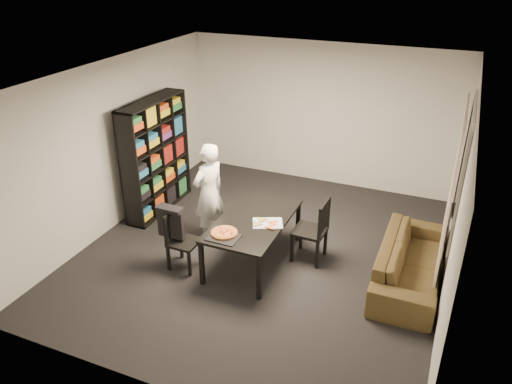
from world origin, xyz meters
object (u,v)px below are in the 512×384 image
at_px(pepperoni_pizza, 224,232).
at_px(sofa, 411,262).
at_px(person, 209,193).
at_px(baking_tray, 224,237).
at_px(chair_left, 179,236).
at_px(dining_table, 253,223).
at_px(chair_right, 316,227).
at_px(bookshelf, 156,156).

xyz_separation_m(pepperoni_pizza, sofa, (2.31, 0.88, -0.41)).
xyz_separation_m(person, baking_tray, (0.68, -0.89, -0.09)).
relative_size(chair_left, pepperoni_pizza, 2.39).
distance_m(dining_table, person, 0.91).
bearing_deg(baking_tray, chair_left, 173.31).
height_order(baking_tray, sofa, baking_tray).
relative_size(dining_table, sofa, 0.81).
bearing_deg(baking_tray, chair_right, 44.90).
bearing_deg(pepperoni_pizza, baking_tray, -68.09).
bearing_deg(pepperoni_pizza, person, 128.51).
xyz_separation_m(dining_table, chair_right, (0.80, 0.36, -0.08)).
relative_size(chair_right, person, 0.61).
bearing_deg(pepperoni_pizza, chair_right, 41.55).
xyz_separation_m(chair_left, pepperoni_pizza, (0.70, -0.01, 0.23)).
distance_m(chair_left, chair_right, 1.91).
bearing_deg(person, chair_left, 16.70).
bearing_deg(bookshelf, dining_table, -22.26).
relative_size(person, sofa, 0.77).
bearing_deg(dining_table, baking_tray, -105.27).
height_order(person, baking_tray, person).
distance_m(bookshelf, sofa, 4.30).
xyz_separation_m(bookshelf, chair_right, (2.91, -0.50, -0.41)).
relative_size(baking_tray, sofa, 0.20).
bearing_deg(dining_table, chair_left, -150.56).
bearing_deg(pepperoni_pizza, chair_left, 179.34).
bearing_deg(dining_table, pepperoni_pizza, -110.58).
bearing_deg(chair_right, chair_left, -60.82).
relative_size(bookshelf, sofa, 0.95).
bearing_deg(dining_table, person, 160.32).
height_order(bookshelf, sofa, bookshelf).
distance_m(chair_left, sofa, 3.14).
xyz_separation_m(chair_right, pepperoni_pizza, (-0.99, -0.88, 0.17)).
bearing_deg(dining_table, bookshelf, 157.74).
bearing_deg(person, sofa, 111.92).
xyz_separation_m(chair_left, chair_right, (1.69, 0.87, 0.06)).
relative_size(bookshelf, chair_right, 2.01).
relative_size(bookshelf, chair_left, 2.27).
bearing_deg(baking_tray, sofa, 22.90).
relative_size(dining_table, chair_left, 1.94).
xyz_separation_m(bookshelf, chair_left, (1.21, -1.37, -0.47)).
bearing_deg(bookshelf, sofa, -6.67).
relative_size(chair_right, baking_tray, 2.37).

